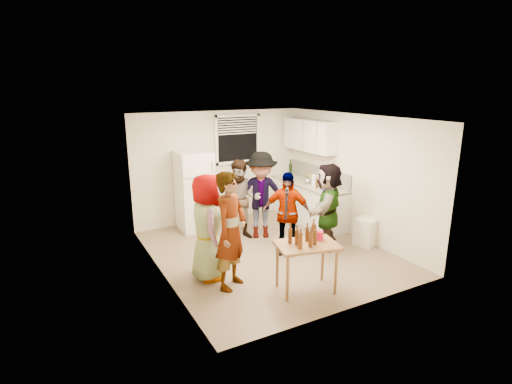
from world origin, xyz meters
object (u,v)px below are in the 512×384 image
red_cup (320,240)px  guest_grey (209,277)px  blue_cup (324,191)px  guest_stripe (232,286)px  wine_bottle (290,176)px  guest_orange (326,247)px  guest_back_left (242,238)px  beer_bottle_counter (317,188)px  beer_bottle_table (307,241)px  guest_black (286,253)px  trash_bin (366,233)px  serving_table (305,290)px  kettle (308,184)px  refrigerator (195,191)px  guest_back_right (261,236)px

red_cup → guest_grey: (-1.40, 1.07, -0.76)m
blue_cup → guest_stripe: 3.17m
wine_bottle → guest_orange: (-0.65, -2.30, -0.90)m
wine_bottle → guest_back_left: wine_bottle is taller
guest_orange → beer_bottle_counter: bearing=-160.6°
guest_stripe → guest_orange: bearing=-23.1°
red_cup → guest_back_left: red_cup is taller
red_cup → guest_orange: size_ratio=0.08×
beer_bottle_table → guest_black: bearing=70.6°
red_cup → guest_orange: (1.07, 1.16, -0.76)m
guest_grey → guest_black: (1.64, 0.23, 0.00)m
red_cup → guest_stripe: bearing=152.3°
beer_bottle_table → guest_back_left: 2.45m
guest_stripe → blue_cup: bearing=-11.1°
beer_bottle_counter → guest_orange: size_ratio=0.13×
blue_cup → beer_bottle_counter: bearing=87.3°
trash_bin → red_cup: red_cup is taller
serving_table → guest_grey: bearing=135.8°
kettle → red_cup: 3.05m
refrigerator → guest_back_left: refrigerator is taller
kettle → guest_back_left: kettle is taller
refrigerator → guest_black: (1.02, -2.06, -0.85)m
trash_bin → beer_bottle_table: 2.24m
guest_grey → guest_back_left: (1.25, 1.31, 0.00)m
blue_cup → red_cup: bearing=-129.0°
wine_bottle → refrigerator: bearing=-178.0°
guest_grey → blue_cup: bearing=-62.7°
beer_bottle_counter → blue_cup: 0.26m
guest_back_right → guest_back_left: bearing=-173.2°
serving_table → red_cup: red_cup is taller
beer_bottle_counter → guest_black: beer_bottle_counter is taller
trash_bin → serving_table: (-2.08, -0.93, -0.25)m
red_cup → guest_stripe: size_ratio=0.07×
wine_bottle → blue_cup: 1.54m
beer_bottle_table → guest_back_left: bearing=88.7°
trash_bin → beer_bottle_table: bearing=-157.5°
kettle → blue_cup: 0.66m
kettle → wine_bottle: wine_bottle is taller
guest_grey → guest_stripe: bearing=-143.9°
guest_grey → guest_back_right: (1.63, 1.19, 0.00)m
guest_black → guest_back_left: bearing=153.0°
beer_bottle_table → guest_stripe: beer_bottle_table is taller
refrigerator → beer_bottle_counter: bearing=-26.8°
kettle → guest_back_right: (-1.39, -0.32, -0.90)m
guest_back_right → guest_orange: bearing=-28.3°
guest_stripe → guest_orange: size_ratio=1.10×
wine_bottle → beer_bottle_counter: 1.28m
guest_grey → guest_black: bearing=-70.7°
wine_bottle → guest_back_right: wine_bottle is taller
kettle → beer_bottle_table: kettle is taller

